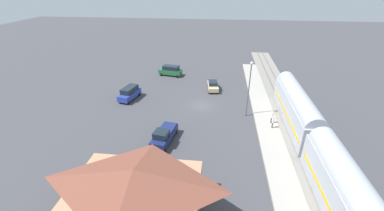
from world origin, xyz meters
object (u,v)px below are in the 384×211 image
Objects in this scene: station_building at (136,191)px; pickup_navy at (164,135)px; pedestrian_waiting_far at (272,117)px; suv_blue at (130,93)px; passenger_train at (317,141)px; light_pole_near_platform at (249,84)px; suv_green at (171,70)px; pedestrian_on_platform at (273,122)px; sedan_tan at (213,86)px.

station_building is 11.26m from pickup_navy.
suv_blue reaches higher than pedestrian_waiting_far.
suv_blue is (23.53, -6.11, -0.13)m from pedestrian_waiting_far.
light_pole_near_platform is (6.80, -10.22, 2.55)m from passenger_train.
suv_green is 22.78m from light_pole_near_platform.
pedestrian_on_platform is 0.33× the size of suv_blue.
pickup_navy reaches higher than sedan_tan.
passenger_train is at bearing 117.83° from pedestrian_on_platform.
suv_blue is at bearing -17.69° from pedestrian_on_platform.
passenger_train reaches higher than suv_green.
station_building is 2.09× the size of pickup_navy.
station_building is at bearing 90.04° from pickup_navy.
light_pole_near_platform is at bearing -33.83° from pedestrian_waiting_far.
passenger_train is at bearing 173.87° from pickup_navy.
pedestrian_waiting_far is at bearing -157.81° from pickup_navy.
pedestrian_on_platform is 27.35m from suv_green.
suv_green reaches higher than pedestrian_on_platform.
passenger_train reaches higher than suv_blue.
sedan_tan is (-14.50, -5.72, -0.27)m from suv_blue.
light_pole_near_platform is at bearing -47.70° from pedestrian_on_platform.
sedan_tan is at bearing 144.09° from suv_green.
pedestrian_on_platform is 6.45m from light_pole_near_platform.
suv_green reaches higher than sedan_tan.
light_pole_near_platform is at bearing 120.37° from sedan_tan.
station_building is 22.60m from light_pole_near_platform.
pickup_navy is at bearing 126.28° from suv_blue.
passenger_train is 18.20m from pickup_navy.
suv_green reaches higher than pedestrian_waiting_far.
passenger_train is 3.92× the size of light_pole_near_platform.
suv_green is at bearing -35.91° from sedan_tan.
pickup_navy is 1.09× the size of suv_green.
suv_blue is (8.88, -23.23, -1.48)m from station_building.
pedestrian_on_platform reaches higher than sedan_tan.
pickup_navy is (14.55, 4.62, -0.25)m from pedestrian_on_platform.
sedan_tan is at bearing -100.99° from station_building.
passenger_train is 2.90× the size of station_building.
passenger_train is 7.31× the size of sedan_tan.
pickup_navy is 1.09× the size of suv_blue.
pedestrian_on_platform is (-14.54, -15.76, -1.34)m from station_building.
passenger_train reaches higher than pedestrian_waiting_far.
light_pole_near_platform reaches higher than pedestrian_waiting_far.
suv_blue is at bearing 68.78° from suv_green.
suv_blue reaches higher than sedan_tan.
passenger_train is 6.58× the size of suv_blue.
passenger_train is 7.57m from pedestrian_on_platform.
pedestrian_on_platform is 15.93m from sedan_tan.
station_building is (18.00, 9.21, -0.23)m from passenger_train.
pickup_navy is at bearing 72.47° from sedan_tan.
passenger_train is at bearing 123.63° from light_pole_near_platform.
station_building is 2.52× the size of sedan_tan.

